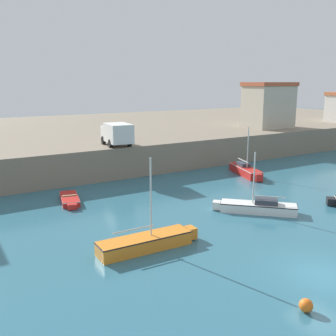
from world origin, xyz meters
The scene contains 9 objects.
ground_plane centered at (0.00, 0.00, 0.00)m, with size 200.00×200.00×0.00m, color #2D667A.
quay_seawall centered at (0.00, 42.50, 1.53)m, with size 120.00×40.00×3.06m, color gray.
dinghy_red_0 centered at (-6.89, 18.04, 0.26)m, with size 1.99×4.22×0.54m.
sailboat_red_1 centered at (11.11, 17.77, 0.50)m, with size 2.82×5.86×4.90m.
sailboat_orange_2 centered at (-5.88, 7.14, 0.44)m, with size 6.09×1.47×5.23m.
sailboat_white_3 centered at (3.91, 8.61, 0.43)m, with size 5.00×4.93×4.40m.
mooring_buoy centered at (-3.25, -1.70, 0.28)m, with size 0.57×0.57×0.57m, color orange.
harbor_shed_mid_row centered at (24.00, 27.80, 6.13)m, with size 6.45×4.52×6.08m.
truck_on_quay centered at (-0.04, 24.15, 4.28)m, with size 2.52×4.48×2.20m.
Camera 1 is at (-15.59, -11.13, 9.25)m, focal length 42.00 mm.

